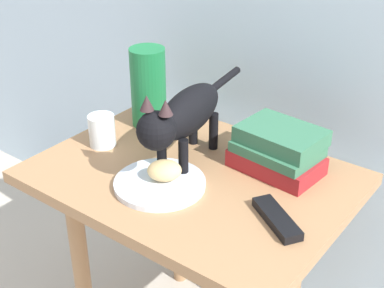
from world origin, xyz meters
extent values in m
cube|color=#9E724C|center=(0.00, 0.00, 0.59)|extent=(0.75, 0.55, 0.03)
cylinder|color=#9E724C|center=(-0.21, -0.21, 0.29)|extent=(0.04, 0.04, 0.57)
cylinder|color=#9E724C|center=(-0.21, 0.21, 0.29)|extent=(0.04, 0.04, 0.57)
cylinder|color=#9E724C|center=(0.21, 0.21, 0.29)|extent=(0.04, 0.04, 0.57)
cylinder|color=silver|center=(-0.02, -0.09, 0.61)|extent=(0.22, 0.22, 0.01)
ellipsoid|color=#E0BC7A|center=(-0.02, -0.08, 0.64)|extent=(0.10, 0.10, 0.05)
cylinder|color=black|center=(-0.01, -0.03, 0.65)|extent=(0.02, 0.02, 0.10)
cylinder|color=black|center=(-0.07, -0.03, 0.65)|extent=(0.02, 0.02, 0.10)
cylinder|color=black|center=(-0.03, 0.13, 0.65)|extent=(0.02, 0.02, 0.10)
cylinder|color=black|center=(-0.09, 0.12, 0.65)|extent=(0.02, 0.02, 0.10)
ellipsoid|color=black|center=(-0.05, 0.05, 0.74)|extent=(0.13, 0.27, 0.11)
sphere|color=black|center=(-0.03, -0.10, 0.75)|extent=(0.09, 0.09, 0.09)
cone|color=#332224|center=(0.00, -0.09, 0.81)|extent=(0.03, 0.03, 0.03)
cone|color=#332224|center=(-0.05, -0.10, 0.81)|extent=(0.03, 0.03, 0.03)
cylinder|color=black|center=(-0.08, 0.25, 0.75)|extent=(0.04, 0.16, 0.02)
cube|color=maroon|center=(0.16, 0.14, 0.62)|extent=(0.22, 0.15, 0.04)
cube|color=#336B4C|center=(0.15, 0.14, 0.66)|extent=(0.21, 0.16, 0.03)
cube|color=#336B4C|center=(0.16, 0.15, 0.69)|extent=(0.20, 0.16, 0.04)
cylinder|color=#196B38|center=(-0.26, 0.14, 0.71)|extent=(0.10, 0.10, 0.22)
cylinder|color=silver|center=(-0.27, -0.03, 0.65)|extent=(0.07, 0.07, 0.08)
cylinder|color=silver|center=(-0.27, -0.03, 0.62)|extent=(0.06, 0.06, 0.04)
cube|color=black|center=(0.26, -0.05, 0.61)|extent=(0.15, 0.12, 0.02)
camera|label=1|loc=(0.68, -0.90, 1.30)|focal=50.82mm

